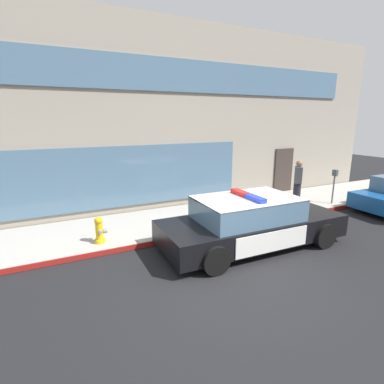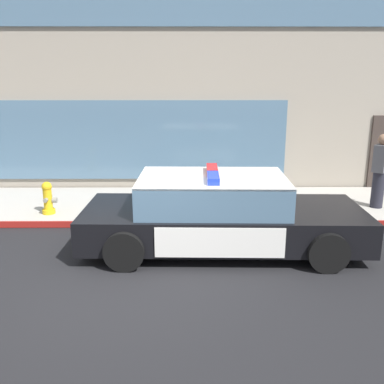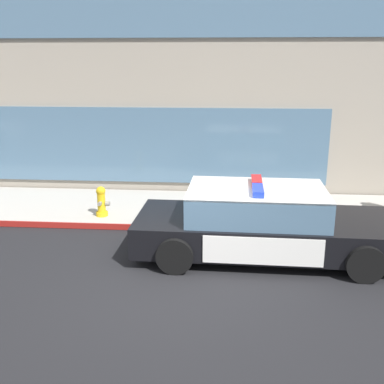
% 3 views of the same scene
% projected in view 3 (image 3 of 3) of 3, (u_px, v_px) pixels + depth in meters
% --- Properties ---
extents(ground, '(48.00, 48.00, 0.00)m').
position_uv_depth(ground, '(180.00, 286.00, 7.80)').
color(ground, black).
extents(sidewalk, '(48.00, 2.80, 0.15)m').
position_uv_depth(sidewalk, '(196.00, 209.00, 11.60)').
color(sidewalk, '#B2ADA3').
rests_on(sidewalk, ground).
extents(curb_red_paint, '(28.80, 0.04, 0.14)m').
position_uv_depth(curb_red_paint, '(192.00, 229.00, 10.25)').
color(curb_red_paint, maroon).
rests_on(curb_red_paint, ground).
extents(storefront_building, '(23.40, 11.96, 6.74)m').
position_uv_depth(storefront_building, '(192.00, 70.00, 17.79)').
color(storefront_building, gray).
rests_on(storefront_building, ground).
extents(police_cruiser, '(5.11, 2.22, 1.49)m').
position_uv_depth(police_cruiser, '(263.00, 223.00, 8.86)').
color(police_cruiser, black).
rests_on(police_cruiser, ground).
extents(fire_hydrant, '(0.34, 0.39, 0.73)m').
position_uv_depth(fire_hydrant, '(102.00, 202.00, 10.79)').
color(fire_hydrant, gold).
rests_on(fire_hydrant, sidewalk).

